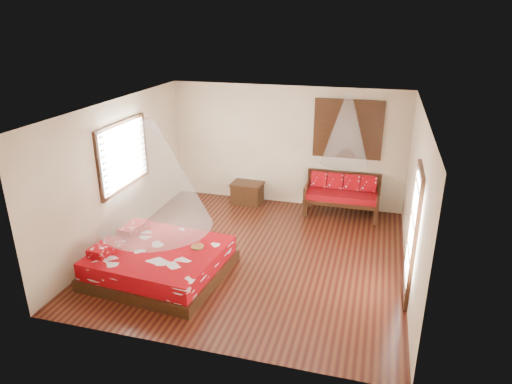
# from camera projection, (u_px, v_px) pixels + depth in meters

# --- Properties ---
(room) EXTENTS (5.54, 5.54, 2.84)m
(room) POSITION_uv_depth(u_px,v_px,m) (254.00, 186.00, 8.17)
(room) COLOR black
(room) RESTS_ON ground
(bed) EXTENTS (2.33, 2.14, 0.64)m
(bed) POSITION_uv_depth(u_px,v_px,m) (159.00, 262.00, 7.94)
(bed) COLOR black
(bed) RESTS_ON floor
(daybed) EXTENTS (1.66, 0.74, 0.94)m
(daybed) POSITION_uv_depth(u_px,v_px,m) (342.00, 193.00, 10.28)
(daybed) COLOR black
(daybed) RESTS_ON floor
(storage_chest) EXTENTS (0.76, 0.57, 0.51)m
(storage_chest) POSITION_uv_depth(u_px,v_px,m) (247.00, 193.00, 11.00)
(storage_chest) COLOR black
(storage_chest) RESTS_ON floor
(shutter_panel) EXTENTS (1.52, 0.06, 1.32)m
(shutter_panel) POSITION_uv_depth(u_px,v_px,m) (348.00, 129.00, 10.08)
(shutter_panel) COLOR black
(shutter_panel) RESTS_ON wall_back
(window_left) EXTENTS (0.10, 1.74, 1.34)m
(window_left) POSITION_uv_depth(u_px,v_px,m) (124.00, 155.00, 8.92)
(window_left) COLOR black
(window_left) RESTS_ON wall_left
(glazed_door) EXTENTS (0.08, 1.02, 2.16)m
(glazed_door) POSITION_uv_depth(u_px,v_px,m) (412.00, 235.00, 7.08)
(glazed_door) COLOR black
(glazed_door) RESTS_ON floor
(wine_tray) EXTENTS (0.23, 0.23, 0.19)m
(wine_tray) POSITION_uv_depth(u_px,v_px,m) (197.00, 245.00, 7.88)
(wine_tray) COLOR brown
(wine_tray) RESTS_ON bed
(mosquito_net_main) EXTENTS (1.87, 1.87, 1.80)m
(mosquito_net_main) POSITION_uv_depth(u_px,v_px,m) (153.00, 175.00, 7.35)
(mosquito_net_main) COLOR white
(mosquito_net_main) RESTS_ON ceiling
(mosquito_net_daybed) EXTENTS (1.01, 1.01, 1.50)m
(mosquito_net_daybed) POSITION_uv_depth(u_px,v_px,m) (346.00, 130.00, 9.63)
(mosquito_net_daybed) COLOR white
(mosquito_net_daybed) RESTS_ON ceiling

